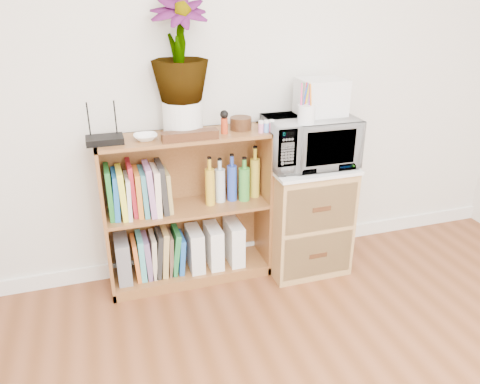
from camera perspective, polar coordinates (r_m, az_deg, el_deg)
name	(u,v)px	position (r m, az deg, el deg)	size (l,w,h in m)	color
skirting_board	(236,250)	(3.26, -0.48, -7.10)	(4.00, 0.02, 0.10)	white
bookshelf	(188,210)	(2.87, -6.39, -2.20)	(1.00, 0.30, 0.95)	brown
wicker_unit	(304,217)	(3.07, 7.84, -3.03)	(0.50, 0.45, 0.70)	#9E7542
microwave	(310,141)	(2.87, 8.49, 6.14)	(0.53, 0.36, 0.29)	white
pen_cup	(306,114)	(2.68, 8.09, 9.36)	(0.10, 0.10, 0.11)	white
small_appliance	(321,97)	(2.89, 9.86, 11.37)	(0.27, 0.22, 0.21)	silver
router	(105,140)	(2.63, -16.16, 6.13)	(0.20, 0.13, 0.04)	black
white_bowl	(145,137)	(2.63, -11.45, 6.57)	(0.13, 0.13, 0.03)	white
plant_pot	(183,118)	(2.69, -7.00, 8.98)	(0.22, 0.22, 0.19)	silver
potted_plant	(179,49)	(2.62, -7.42, 16.88)	(0.31, 0.31, 0.56)	#338033
trinket_box	(190,135)	(2.60, -6.11, 6.88)	(0.31, 0.08, 0.05)	#351C0E
kokeshi_doll	(224,126)	(2.70, -1.93, 8.06)	(0.04, 0.04, 0.09)	#B03315
wooden_bowl	(241,123)	(2.78, 0.10, 8.36)	(0.13, 0.13, 0.07)	#351C0E
paint_jars	(266,127)	(2.73, 3.22, 7.86)	(0.11, 0.04, 0.06)	pink
file_box	(123,259)	(2.96, -14.09, -7.90)	(0.08, 0.22, 0.27)	slate
magazine_holder_left	(195,248)	(2.99, -5.53, -6.87)	(0.09, 0.22, 0.27)	silver
magazine_holder_mid	(214,246)	(3.02, -3.23, -6.53)	(0.09, 0.22, 0.27)	white
magazine_holder_right	(234,242)	(3.04, -0.75, -6.09)	(0.09, 0.22, 0.28)	white
cookbooks	(139,191)	(2.77, -12.26, 0.15)	(0.36, 0.20, 0.31)	#1F762B
liquor_bottles	(234,179)	(2.86, -0.77, 1.62)	(0.36, 0.07, 0.32)	gold
lower_books	(158,253)	(2.97, -9.93, -7.37)	(0.32, 0.19, 0.30)	orange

